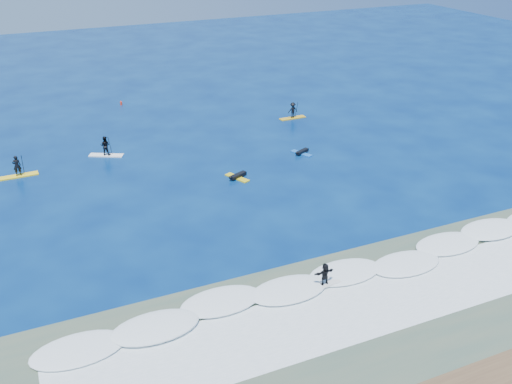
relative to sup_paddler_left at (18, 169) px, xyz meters
name	(u,v)px	position (x,y,z in m)	size (l,w,h in m)	color
ground	(264,209)	(16.43, -13.54, -0.68)	(160.00, 160.00, 0.00)	#041D4F
shallow_water	(370,318)	(16.43, -27.54, -0.67)	(90.00, 13.00, 0.01)	#3C5344
breaking_wave	(332,279)	(16.43, -23.54, -0.68)	(40.00, 6.00, 0.30)	white
whitewater	(360,308)	(16.43, -26.54, -0.68)	(34.00, 5.00, 0.02)	silver
sup_paddler_left	(18,169)	(0.00, 0.00, 0.00)	(3.11, 0.85, 2.17)	yellow
sup_paddler_center	(105,147)	(7.56, 1.58, 0.13)	(3.09, 2.11, 2.17)	white
sup_paddler_right	(293,111)	(27.83, 4.02, 0.11)	(2.92, 0.79, 2.03)	gold
prone_paddler_near	(237,176)	(16.65, -7.74, -0.51)	(1.80, 2.40, 0.49)	gold
prone_paddler_far	(302,152)	(24.05, -5.20, -0.53)	(1.63, 2.18, 0.45)	#185BB4
wave_surfer	(325,275)	(15.57, -24.04, 0.17)	(2.10, 0.64, 1.50)	silver
marker_buoy	(121,103)	(11.97, 16.10, -0.42)	(0.25, 0.25, 0.59)	red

